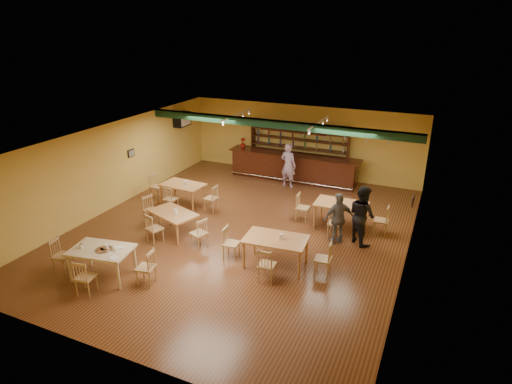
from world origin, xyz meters
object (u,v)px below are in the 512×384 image
at_px(dining_table_b, 340,215).
at_px(near_table, 103,263).
at_px(dining_table_c, 174,223).
at_px(patron_bar, 288,165).
at_px(patron_right_a, 362,215).
at_px(bar_counter, 293,167).
at_px(dining_table_d, 275,252).
at_px(dining_table_a, 183,194).

distance_m(dining_table_b, near_table, 7.31).
distance_m(dining_table_c, patron_bar, 5.72).
bearing_deg(patron_bar, dining_table_b, 146.30).
distance_m(near_table, patron_bar, 8.46).
xyz_separation_m(near_table, patron_right_a, (5.68, 4.63, 0.49)).
bearing_deg(patron_right_a, patron_bar, -4.07).
height_order(dining_table_b, dining_table_c, dining_table_b).
xyz_separation_m(bar_counter, dining_table_c, (-1.70, -6.23, -0.19)).
height_order(dining_table_d, patron_right_a, patron_right_a).
bearing_deg(dining_table_d, bar_counter, 100.75).
height_order(dining_table_b, near_table, dining_table_b).
bearing_deg(dining_table_a, dining_table_b, 8.92).
xyz_separation_m(dining_table_b, dining_table_c, (-4.59, -2.65, -0.03)).
bearing_deg(dining_table_d, dining_table_b, 66.89).
distance_m(dining_table_a, patron_right_a, 6.49).
bearing_deg(dining_table_b, dining_table_d, -109.41).
bearing_deg(dining_table_b, patron_right_a, -46.25).
xyz_separation_m(dining_table_c, patron_bar, (1.78, 5.41, 0.52)).
relative_size(bar_counter, near_table, 3.61).
distance_m(dining_table_b, dining_table_d, 3.26).
bearing_deg(dining_table_c, bar_counter, 93.56).
bearing_deg(near_table, dining_table_b, 38.07).
bearing_deg(dining_table_c, near_table, -77.12).
relative_size(dining_table_a, patron_bar, 0.86).
distance_m(dining_table_a, patron_bar, 4.33).
height_order(bar_counter, near_table, bar_counter).
bearing_deg(patron_bar, near_table, 86.48).
bearing_deg(near_table, dining_table_a, 88.94).
bearing_deg(dining_table_d, near_table, -153.83).
height_order(dining_table_d, near_table, dining_table_d).
xyz_separation_m(bar_counter, patron_right_a, (3.69, -4.38, 0.34)).
xyz_separation_m(dining_table_c, patron_right_a, (5.39, 1.85, 0.53)).
xyz_separation_m(dining_table_d, near_table, (-3.87, -2.33, -0.01)).
relative_size(bar_counter, dining_table_d, 3.29).
relative_size(dining_table_d, patron_right_a, 0.93).
relative_size(dining_table_a, dining_table_c, 1.02).
bearing_deg(dining_table_d, patron_bar, 102.12).
xyz_separation_m(bar_counter, dining_table_b, (2.89, -3.58, -0.15)).
relative_size(dining_table_a, patron_right_a, 0.85).
bearing_deg(dining_table_a, patron_bar, 52.69).
bearing_deg(dining_table_b, bar_counter, 127.70).
bearing_deg(bar_counter, patron_bar, -84.54).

